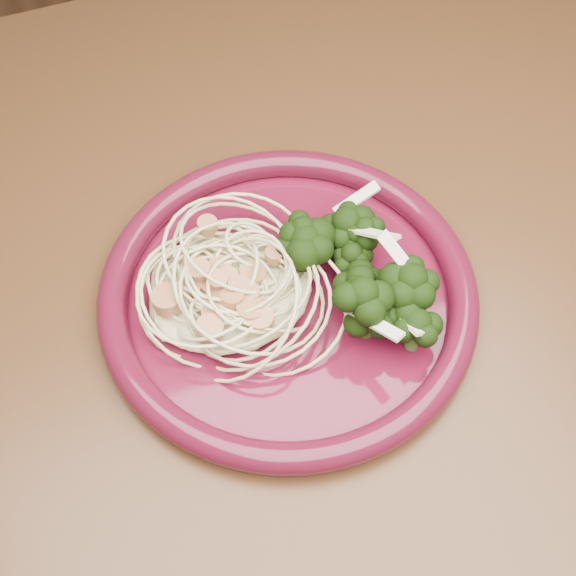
{
  "coord_description": "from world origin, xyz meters",
  "views": [
    {
      "loc": [
        -0.08,
        -0.36,
        1.28
      ],
      "look_at": [
        0.04,
        -0.04,
        0.77
      ],
      "focal_mm": 50.0,
      "sensor_mm": 36.0,
      "label": 1
    }
  ],
  "objects": [
    {
      "name": "dining_table",
      "position": [
        0.0,
        0.0,
        0.65
      ],
      "size": [
        1.2,
        0.8,
        0.75
      ],
      "color": "#472814",
      "rests_on": "ground"
    },
    {
      "name": "dinner_plate",
      "position": [
        0.04,
        -0.04,
        0.76
      ],
      "size": [
        0.39,
        0.39,
        0.02
      ],
      "rotation": [
        0.0,
        0.0,
        -0.43
      ],
      "color": "#4C0B1C",
      "rests_on": "dining_table"
    },
    {
      "name": "spaghetti_pile",
      "position": [
        0.0,
        -0.02,
        0.77
      ],
      "size": [
        0.17,
        0.16,
        0.03
      ],
      "primitive_type": "ellipsoid",
      "rotation": [
        0.0,
        0.0,
        -0.43
      ],
      "color": "#C7C289",
      "rests_on": "dinner_plate"
    },
    {
      "name": "scallop_cluster",
      "position": [
        0.0,
        -0.02,
        0.8
      ],
      "size": [
        0.15,
        0.15,
        0.04
      ],
      "primitive_type": null,
      "rotation": [
        0.0,
        0.0,
        -0.43
      ],
      "color": "#BB7D4F",
      "rests_on": "spaghetti_pile"
    },
    {
      "name": "broccoli_pile",
      "position": [
        0.09,
        -0.06,
        0.78
      ],
      "size": [
        0.14,
        0.16,
        0.05
      ],
      "primitive_type": "ellipsoid",
      "rotation": [
        0.0,
        0.0,
        -0.43
      ],
      "color": "black",
      "rests_on": "dinner_plate"
    },
    {
      "name": "onion_garnish",
      "position": [
        0.09,
        -0.06,
        0.81
      ],
      "size": [
        0.09,
        0.11,
        0.05
      ],
      "primitive_type": null,
      "rotation": [
        0.0,
        0.0,
        -0.43
      ],
      "color": "beige",
      "rests_on": "broccoli_pile"
    }
  ]
}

